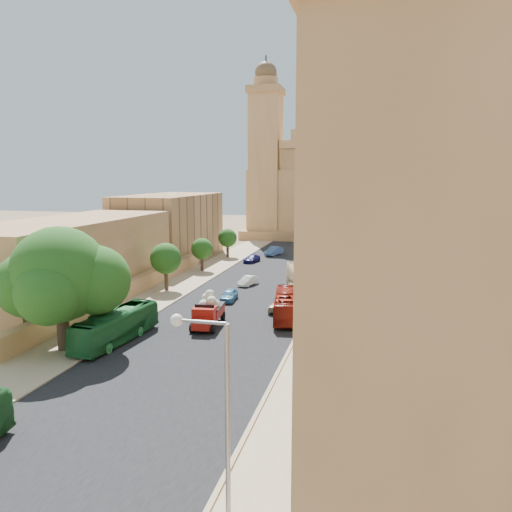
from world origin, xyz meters
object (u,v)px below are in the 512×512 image
at_px(street_tree_a, 111,287).
at_px(olive_pickup, 298,298).
at_px(street_tree_d, 228,238).
at_px(red_truck, 208,311).
at_px(car_blue_b, 274,251).
at_px(street_tree_b, 166,259).
at_px(car_white_a, 248,281).
at_px(church, 315,192).
at_px(street_tree_c, 202,249).
at_px(pedestrian_c, 300,332).
at_px(bus_cream_east, 303,281).
at_px(pedestrian_a, 302,327).
at_px(car_cream, 281,305).
at_px(car_dkblue, 252,259).
at_px(car_white_b, 297,267).
at_px(ficus_tree, 61,278).
at_px(streetlamp, 214,401).
at_px(car_blue_a, 229,295).
at_px(bus_green_north, 116,326).
at_px(bus_red_east, 286,305).

relative_size(street_tree_a, olive_pickup, 0.93).
height_order(street_tree_d, red_truck, street_tree_d).
xyz_separation_m(red_truck, car_blue_b, (-2.26, 39.39, -0.65)).
xyz_separation_m(street_tree_b, car_white_a, (8.41, 4.57, -3.08)).
distance_m(church, red_truck, 67.06).
bearing_deg(street_tree_c, pedestrian_c, -56.64).
bearing_deg(bus_cream_east, olive_pickup, 76.69).
relative_size(street_tree_d, pedestrian_a, 2.46).
bearing_deg(car_cream, street_tree_b, -18.94).
bearing_deg(bus_cream_east, car_dkblue, -77.25).
bearing_deg(pedestrian_c, car_blue_b, -177.74).
bearing_deg(church, street_tree_d, -108.09).
relative_size(street_tree_c, car_dkblue, 1.20).
height_order(car_cream, car_white_b, car_white_b).
relative_size(car_blue_b, pedestrian_c, 2.19).
relative_size(street_tree_d, pedestrian_c, 2.36).
height_order(olive_pickup, pedestrian_a, olive_pickup).
distance_m(ficus_tree, pedestrian_c, 18.33).
xyz_separation_m(car_white_a, pedestrian_c, (9.09, -19.15, 0.42)).
bearing_deg(car_dkblue, street_tree_d, 152.61).
relative_size(street_tree_a, street_tree_c, 1.01).
relative_size(street_tree_c, streetlamp, 0.55).
relative_size(church, pedestrian_c, 18.79).
bearing_deg(car_blue_b, pedestrian_a, -59.22).
xyz_separation_m(ficus_tree, streetlamp, (17.14, -16.01, -0.29)).
distance_m(bus_cream_east, car_cream, 7.22).
height_order(car_blue_a, car_dkblue, car_blue_a).
bearing_deg(bus_green_north, car_white_b, 79.63).
bearing_deg(red_truck, church, 89.23).
height_order(car_cream, pedestrian_a, pedestrian_a).
height_order(bus_red_east, car_blue_b, bus_red_east).
bearing_deg(car_blue_b, ficus_tree, -81.46).
distance_m(street_tree_a, car_blue_b, 40.10).
bearing_deg(car_white_a, pedestrian_c, -49.79).
bearing_deg(car_blue_b, bus_green_north, -78.19).
relative_size(church, car_cream, 9.05).
distance_m(streetlamp, bus_red_east, 28.58).
relative_size(car_white_a, car_cream, 0.83).
relative_size(street_tree_c, car_white_a, 1.35).
distance_m(street_tree_b, car_cream, 15.70).
height_order(red_truck, car_cream, red_truck).
distance_m(street_tree_d, car_blue_b, 8.01).
distance_m(olive_pickup, car_blue_a, 7.51).
xyz_separation_m(street_tree_d, car_blue_a, (8.33, -27.04, -2.43)).
bearing_deg(car_blue_b, olive_pickup, -58.10).
height_order(olive_pickup, car_dkblue, olive_pickup).
bearing_deg(street_tree_a, olive_pickup, 26.90).
height_order(red_truck, olive_pickup, red_truck).
bearing_deg(ficus_tree, bus_green_north, 39.73).
distance_m(red_truck, bus_red_east, 7.38).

